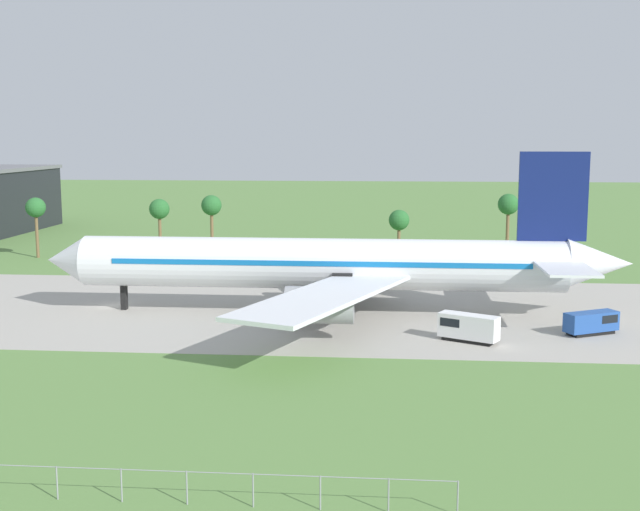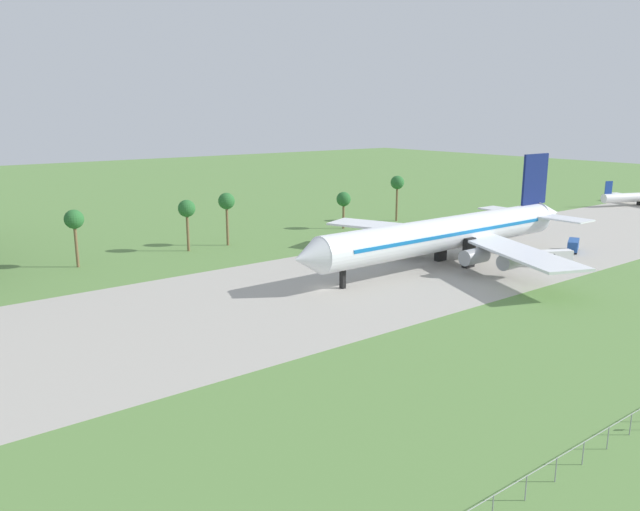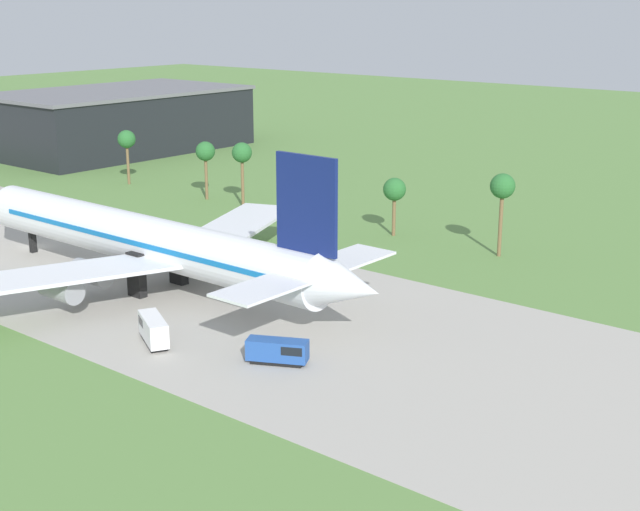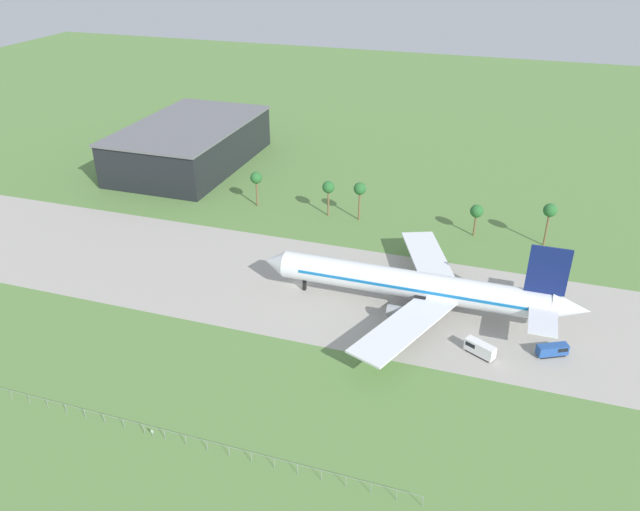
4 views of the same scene
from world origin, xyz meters
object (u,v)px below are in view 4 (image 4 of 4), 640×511
(terminal_building, at_px, (190,144))
(jet_airliner, at_px, (418,286))
(no_stopping_sign, at_px, (153,433))
(baggage_tug, at_px, (553,350))
(catering_van, at_px, (479,348))

(terminal_building, bearing_deg, jet_airliner, -36.11)
(jet_airliner, distance_m, no_stopping_sign, 64.26)
(baggage_tug, xyz_separation_m, catering_van, (-14.25, -4.47, 0.23))
(no_stopping_sign, bearing_deg, terminal_building, 115.64)
(baggage_tug, distance_m, no_stopping_sign, 79.00)
(baggage_tug, relative_size, catering_van, 0.98)
(no_stopping_sign, bearing_deg, baggage_tug, 34.94)
(no_stopping_sign, bearing_deg, catering_van, 38.91)
(jet_airliner, xyz_separation_m, catering_van, (15.16, -12.65, -4.62))
(jet_airliner, bearing_deg, baggage_tug, -15.53)
(baggage_tug, bearing_deg, catering_van, -162.57)
(terminal_building, bearing_deg, baggage_tug, -31.87)
(no_stopping_sign, relative_size, terminal_building, 0.03)
(terminal_building, bearing_deg, catering_van, -36.65)
(baggage_tug, bearing_deg, jet_airliner, 164.47)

